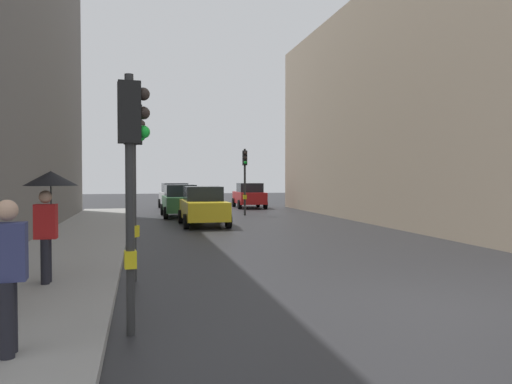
# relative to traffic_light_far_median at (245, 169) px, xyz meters

# --- Properties ---
(ground_plane) EXTENTS (120.00, 120.00, 0.00)m
(ground_plane) POSITION_rel_traffic_light_far_median_xyz_m (-0.82, -20.43, -2.61)
(ground_plane) COLOR #28282B
(sidewalk_kerb) EXTENTS (2.99, 40.00, 0.16)m
(sidewalk_kerb) POSITION_rel_traffic_light_far_median_xyz_m (-7.74, -14.43, -2.53)
(sidewalk_kerb) COLOR gray
(sidewalk_kerb) RESTS_ON ground
(building_facade_right) EXTENTS (12.00, 26.03, 11.12)m
(building_facade_right) POSITION_rel_traffic_light_far_median_xyz_m (10.60, -5.42, 2.94)
(building_facade_right) COLOR gray
(building_facade_right) RESTS_ON ground
(traffic_light_far_median) EXTENTS (0.25, 0.43, 3.79)m
(traffic_light_far_median) POSITION_rel_traffic_light_far_median_xyz_m (0.00, 0.00, 0.00)
(traffic_light_far_median) COLOR #2D2D2D
(traffic_light_far_median) RESTS_ON ground
(traffic_light_near_left) EXTENTS (0.44, 0.27, 3.59)m
(traffic_light_near_left) POSITION_rel_traffic_light_far_median_xyz_m (-5.92, -20.92, -0.14)
(traffic_light_near_left) COLOR #2D2D2D
(traffic_light_near_left) RESTS_ON ground
(traffic_light_near_right) EXTENTS (0.44, 0.37, 3.80)m
(traffic_light_near_right) POSITION_rel_traffic_light_far_median_xyz_m (-5.93, -17.24, 0.00)
(traffic_light_near_right) COLOR #2D2D2D
(traffic_light_near_right) RESTS_ON ground
(car_yellow_taxi) EXTENTS (2.03, 4.21, 1.76)m
(car_yellow_taxi) POSITION_rel_traffic_light_far_median_xyz_m (-3.04, -5.44, -1.74)
(car_yellow_taxi) COLOR yellow
(car_yellow_taxi) RESTS_ON ground
(car_white_compact) EXTENTS (2.22, 4.30, 1.76)m
(car_white_compact) POSITION_rel_traffic_light_far_median_xyz_m (-3.47, 7.03, -1.74)
(car_white_compact) COLOR silver
(car_white_compact) RESTS_ON ground
(car_green_estate) EXTENTS (2.07, 4.23, 1.76)m
(car_green_estate) POSITION_rel_traffic_light_far_median_xyz_m (-3.65, -0.13, -1.74)
(car_green_estate) COLOR #2D6038
(car_green_estate) RESTS_ON ground
(car_red_sedan) EXTENTS (2.15, 4.27, 1.76)m
(car_red_sedan) POSITION_rel_traffic_light_far_median_xyz_m (1.73, 6.85, -1.74)
(car_red_sedan) COLOR red
(car_red_sedan) RESTS_ON ground
(pedestrian_with_umbrella) EXTENTS (1.00, 1.00, 2.14)m
(pedestrian_with_umbrella) POSITION_rel_traffic_light_far_median_xyz_m (-7.50, -17.84, -0.77)
(pedestrian_with_umbrella) COLOR black
(pedestrian_with_umbrella) RESTS_ON sidewalk_kerb
(pedestrian_with_grey_backpack) EXTENTS (0.62, 0.36, 1.77)m
(pedestrian_with_grey_backpack) POSITION_rel_traffic_light_far_median_xyz_m (-7.32, -21.90, -1.45)
(pedestrian_with_grey_backpack) COLOR black
(pedestrian_with_grey_backpack) RESTS_ON sidewalk_kerb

